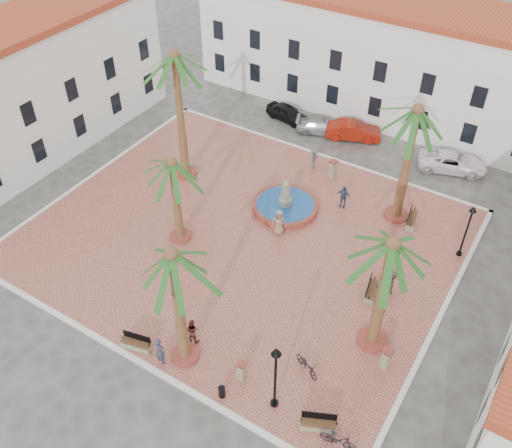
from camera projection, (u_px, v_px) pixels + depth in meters
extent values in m
plane|color=#56544F|center=(243.00, 237.00, 36.97)|extent=(120.00, 120.00, 0.00)
cube|color=#B05E4E|center=(243.00, 236.00, 36.92)|extent=(26.00, 22.00, 0.15)
cube|color=silver|center=(320.00, 155.00, 43.96)|extent=(26.30, 0.30, 0.16)
cube|color=silver|center=(129.00, 356.00, 29.88)|extent=(26.30, 0.30, 0.16)
cube|color=silver|center=(439.00, 319.00, 31.74)|extent=(0.30, 22.30, 0.16)
cube|color=silver|center=(95.00, 174.00, 42.10)|extent=(0.30, 22.30, 0.16)
cube|color=white|center=(374.00, 58.00, 46.82)|extent=(30.00, 7.00, 9.00)
cube|color=black|center=(220.00, 63.00, 51.33)|extent=(1.00, 0.12, 1.60)
cube|color=black|center=(255.00, 73.00, 49.84)|extent=(1.00, 0.12, 1.60)
cube|color=black|center=(293.00, 83.00, 48.34)|extent=(1.00, 0.12, 1.60)
cube|color=black|center=(332.00, 95.00, 46.85)|extent=(1.00, 0.12, 1.60)
cube|color=black|center=(375.00, 107.00, 45.35)|extent=(1.00, 0.12, 1.60)
cube|color=black|center=(420.00, 119.00, 43.86)|extent=(1.00, 0.12, 1.60)
cube|color=black|center=(469.00, 133.00, 42.36)|extent=(1.00, 0.12, 1.60)
cube|color=black|center=(218.00, 30.00, 49.36)|extent=(1.00, 0.12, 1.60)
cube|color=black|center=(255.00, 39.00, 47.87)|extent=(1.00, 0.12, 1.60)
cube|color=black|center=(294.00, 50.00, 46.37)|extent=(1.00, 0.12, 1.60)
cube|color=black|center=(336.00, 60.00, 44.88)|extent=(1.00, 0.12, 1.60)
cube|color=black|center=(380.00, 72.00, 43.38)|extent=(1.00, 0.12, 1.60)
cube|color=black|center=(428.00, 84.00, 41.89)|extent=(1.00, 0.12, 1.60)
cube|color=black|center=(479.00, 97.00, 40.39)|extent=(1.00, 0.12, 1.60)
cube|color=black|center=(484.00, 408.00, 25.24)|extent=(0.12, 1.00, 1.60)
cube|color=black|center=(505.00, 349.00, 27.62)|extent=(0.12, 1.00, 1.60)
cube|color=black|center=(479.00, 441.00, 20.89)|extent=(0.12, 1.00, 1.60)
cube|color=black|center=(504.00, 368.00, 23.27)|extent=(0.12, 1.00, 1.60)
cube|color=white|center=(23.00, 96.00, 41.43)|extent=(6.00, 24.00, 9.50)
cube|color=#A83B21|center=(3.00, 29.00, 38.14)|extent=(6.40, 24.40, 0.50)
cube|color=black|center=(39.00, 151.00, 40.63)|extent=(0.12, 1.00, 1.60)
cube|color=black|center=(80.00, 126.00, 43.19)|extent=(0.12, 1.00, 1.60)
cube|color=black|center=(116.00, 103.00, 45.75)|extent=(0.12, 1.00, 1.60)
cube|color=black|center=(148.00, 83.00, 48.31)|extent=(0.12, 1.00, 1.60)
cube|color=black|center=(28.00, 114.00, 38.66)|extent=(0.12, 1.00, 1.60)
cube|color=black|center=(71.00, 90.00, 41.22)|extent=(0.12, 1.00, 1.60)
cube|color=black|center=(109.00, 68.00, 43.78)|extent=(0.12, 1.00, 1.60)
cube|color=black|center=(144.00, 50.00, 46.34)|extent=(0.12, 1.00, 1.60)
cylinder|color=#A13E30|center=(285.00, 206.00, 38.80)|extent=(4.50, 4.50, 0.43)
cylinder|color=#194C8C|center=(285.00, 204.00, 38.67)|extent=(3.97, 3.97, 0.06)
cylinder|color=gray|center=(285.00, 204.00, 38.66)|extent=(0.96, 0.96, 0.86)
cylinder|color=gray|center=(286.00, 194.00, 38.09)|extent=(0.64, 0.64, 1.29)
sphere|color=gray|center=(286.00, 184.00, 37.56)|extent=(0.47, 0.47, 0.47)
cylinder|color=#A13E30|center=(186.00, 173.00, 41.88)|extent=(1.59, 1.59, 0.24)
cylinder|color=brown|center=(180.00, 117.00, 38.83)|extent=(0.52, 0.52, 9.05)
sphere|color=brown|center=(174.00, 54.00, 35.86)|extent=(0.69, 0.69, 0.69)
cylinder|color=#A13E30|center=(180.00, 236.00, 36.69)|extent=(1.43, 1.43, 0.21)
cylinder|color=brown|center=(176.00, 200.00, 34.75)|extent=(0.46, 0.46, 5.67)
sphere|color=brown|center=(172.00, 162.00, 32.89)|extent=(0.62, 0.62, 0.62)
cylinder|color=#A13E30|center=(185.00, 355.00, 29.71)|extent=(1.48, 1.48, 0.22)
cylinder|color=brown|center=(179.00, 308.00, 27.26)|extent=(0.48, 0.48, 7.23)
sphere|color=brown|center=(171.00, 254.00, 24.89)|extent=(0.65, 0.65, 0.65)
cylinder|color=#A13E30|center=(372.00, 339.00, 30.45)|extent=(1.65, 1.65, 0.25)
cylinder|color=brown|center=(382.00, 294.00, 28.10)|extent=(0.54, 0.54, 6.92)
sphere|color=brown|center=(393.00, 243.00, 25.83)|extent=(0.72, 0.72, 0.72)
cylinder|color=#A13E30|center=(396.00, 215.00, 38.26)|extent=(1.64, 1.64, 0.25)
cylinder|color=brown|center=(407.00, 165.00, 35.59)|extent=(0.53, 0.53, 7.88)
sphere|color=brown|center=(418.00, 109.00, 33.00)|extent=(0.72, 0.72, 0.72)
cube|color=gray|center=(136.00, 345.00, 30.08)|extent=(1.76, 0.89, 0.38)
cube|color=#56351E|center=(136.00, 343.00, 29.94)|extent=(1.66, 0.82, 0.06)
cube|color=black|center=(137.00, 337.00, 29.92)|extent=(1.57, 0.41, 0.47)
cylinder|color=black|center=(122.00, 337.00, 30.06)|extent=(0.05, 0.05, 0.28)
cylinder|color=black|center=(149.00, 345.00, 29.67)|extent=(0.05, 0.05, 0.28)
cube|color=gray|center=(318.00, 425.00, 26.61)|extent=(1.81, 1.22, 0.39)
cube|color=#56351E|center=(319.00, 423.00, 26.46)|extent=(1.70, 1.14, 0.06)
cube|color=black|center=(319.00, 416.00, 26.45)|extent=(1.52, 0.74, 0.49)
cylinder|color=black|center=(301.00, 420.00, 26.46)|extent=(0.05, 0.05, 0.29)
cylinder|color=black|center=(337.00, 424.00, 26.31)|extent=(0.05, 0.05, 0.29)
cube|color=gray|center=(371.00, 292.00, 32.95)|extent=(0.85, 1.78, 0.38)
cube|color=#56351E|center=(372.00, 289.00, 32.80)|extent=(0.78, 1.68, 0.06)
cube|color=black|center=(369.00, 285.00, 32.69)|extent=(0.36, 1.60, 0.48)
cylinder|color=black|center=(369.00, 298.00, 32.16)|extent=(0.05, 0.05, 0.29)
cylinder|color=black|center=(375.00, 278.00, 33.30)|extent=(0.05, 0.05, 0.29)
cube|color=gray|center=(412.00, 221.00, 37.67)|extent=(0.89, 1.88, 0.40)
cube|color=#56351E|center=(412.00, 218.00, 37.52)|extent=(0.82, 1.78, 0.06)
cube|color=black|center=(410.00, 214.00, 37.40)|extent=(0.38, 1.69, 0.50)
cylinder|color=black|center=(410.00, 225.00, 36.84)|extent=(0.05, 0.05, 0.30)
cylinder|color=black|center=(415.00, 209.00, 38.05)|extent=(0.05, 0.05, 0.30)
cylinder|color=black|center=(274.00, 403.00, 27.62)|extent=(0.40, 0.40, 0.18)
cylinder|color=black|center=(275.00, 379.00, 26.30)|extent=(0.13, 0.13, 3.96)
cone|color=black|center=(276.00, 351.00, 24.90)|extent=(0.48, 0.48, 0.44)
sphere|color=beige|center=(276.00, 353.00, 25.00)|extent=(0.26, 0.26, 0.26)
cylinder|color=black|center=(459.00, 253.00, 35.51)|extent=(0.34, 0.34, 0.15)
cylinder|color=black|center=(466.00, 233.00, 34.37)|extent=(0.11, 0.11, 3.44)
cone|color=black|center=(474.00, 209.00, 33.15)|extent=(0.42, 0.42, 0.38)
sphere|color=beige|center=(473.00, 211.00, 33.24)|extent=(0.23, 0.23, 0.23)
cube|color=gray|center=(241.00, 372.00, 28.40)|extent=(0.38, 0.38, 1.15)
cube|color=#A13E30|center=(241.00, 364.00, 27.99)|extent=(0.48, 0.48, 0.09)
cube|color=gray|center=(332.00, 170.00, 41.26)|extent=(0.43, 0.43, 1.32)
cube|color=#A13E30|center=(333.00, 161.00, 40.79)|extent=(0.53, 0.53, 0.10)
cube|color=gray|center=(386.00, 359.00, 28.83)|extent=(0.47, 0.47, 1.33)
cube|color=#A13E30|center=(388.00, 351.00, 28.36)|extent=(0.59, 0.59, 0.10)
cylinder|color=black|center=(222.00, 392.00, 27.80)|extent=(0.35, 0.35, 0.68)
imported|color=#2E3246|center=(160.00, 351.00, 28.94)|extent=(0.72, 0.54, 1.81)
imported|color=black|center=(307.00, 365.00, 28.83)|extent=(1.82, 1.31, 0.91)
imported|color=brown|center=(192.00, 330.00, 30.08)|extent=(0.84, 0.70, 1.57)
imported|color=black|center=(339.00, 440.00, 25.70)|extent=(1.86, 0.73, 1.09)
imported|color=#927157|center=(279.00, 222.00, 36.41)|extent=(1.10, 0.97, 1.89)
imported|color=#383E5B|center=(343.00, 196.00, 38.58)|extent=(1.02, 0.49, 1.69)
imported|color=#4F4F55|center=(314.00, 158.00, 41.95)|extent=(0.88, 1.25, 1.76)
imported|color=#726056|center=(389.00, 282.00, 32.46)|extent=(1.15, 1.86, 1.91)
imported|color=black|center=(287.00, 113.00, 47.66)|extent=(4.05, 2.21, 1.31)
imported|color=maroon|center=(353.00, 131.00, 45.41)|extent=(4.63, 3.09, 1.44)
imported|color=#A1A3AA|center=(322.00, 126.00, 46.17)|extent=(4.53, 3.16, 1.22)
imported|color=white|center=(453.00, 162.00, 42.22)|extent=(5.44, 3.74, 1.38)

